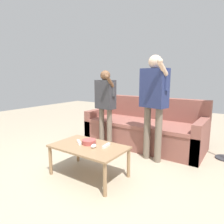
{
  "coord_description": "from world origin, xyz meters",
  "views": [
    {
      "loc": [
        1.68,
        -1.94,
        1.3
      ],
      "look_at": [
        0.08,
        0.42,
        0.79
      ],
      "focal_mm": 31.97,
      "sensor_mm": 36.0,
      "label": 1
    }
  ],
  "objects_px": {
    "player_left": "(105,100)",
    "game_remote_wand_far": "(106,146)",
    "snack_bowl": "(89,142)",
    "player_right": "(154,96)",
    "game_remote_wand_near": "(79,142)",
    "coffee_table": "(89,149)",
    "game_remote_nunchuk": "(94,146)",
    "couch": "(145,129)"
  },
  "relations": [
    {
      "from": "player_right",
      "to": "player_left",
      "type": "bearing_deg",
      "value": 178.44
    },
    {
      "from": "coffee_table",
      "to": "game_remote_wand_near",
      "type": "relative_size",
      "value": 6.4
    },
    {
      "from": "player_left",
      "to": "player_right",
      "type": "bearing_deg",
      "value": -1.56
    },
    {
      "from": "coffee_table",
      "to": "game_remote_wand_near",
      "type": "distance_m",
      "value": 0.18
    },
    {
      "from": "player_left",
      "to": "game_remote_wand_near",
      "type": "relative_size",
      "value": 9.32
    },
    {
      "from": "snack_bowl",
      "to": "game_remote_nunchuk",
      "type": "xyz_separation_m",
      "value": [
        0.14,
        -0.08,
        -0.01
      ]
    },
    {
      "from": "couch",
      "to": "game_remote_wand_near",
      "type": "xyz_separation_m",
      "value": [
        -0.24,
        -1.56,
        0.13
      ]
    },
    {
      "from": "game_remote_nunchuk",
      "to": "game_remote_wand_near",
      "type": "height_order",
      "value": "game_remote_nunchuk"
    },
    {
      "from": "player_left",
      "to": "game_remote_wand_far",
      "type": "xyz_separation_m",
      "value": [
        0.65,
        -0.87,
        -0.46
      ]
    },
    {
      "from": "couch",
      "to": "snack_bowl",
      "type": "height_order",
      "value": "couch"
    },
    {
      "from": "couch",
      "to": "snack_bowl",
      "type": "relative_size",
      "value": 11.75
    },
    {
      "from": "snack_bowl",
      "to": "player_right",
      "type": "bearing_deg",
      "value": 59.75
    },
    {
      "from": "snack_bowl",
      "to": "player_left",
      "type": "relative_size",
      "value": 0.13
    },
    {
      "from": "couch",
      "to": "player_right",
      "type": "xyz_separation_m",
      "value": [
        0.42,
        -0.61,
        0.71
      ]
    },
    {
      "from": "player_left",
      "to": "player_right",
      "type": "relative_size",
      "value": 0.87
    },
    {
      "from": "player_right",
      "to": "game_remote_wand_far",
      "type": "height_order",
      "value": "player_right"
    },
    {
      "from": "player_left",
      "to": "snack_bowl",
      "type": "bearing_deg",
      "value": -66.5
    },
    {
      "from": "coffee_table",
      "to": "player_right",
      "type": "relative_size",
      "value": 0.6
    },
    {
      "from": "couch",
      "to": "coffee_table",
      "type": "relative_size",
      "value": 2.26
    },
    {
      "from": "coffee_table",
      "to": "game_remote_wand_far",
      "type": "relative_size",
      "value": 5.97
    },
    {
      "from": "game_remote_wand_near",
      "to": "player_left",
      "type": "bearing_deg",
      "value": 105.3
    },
    {
      "from": "player_left",
      "to": "game_remote_wand_far",
      "type": "bearing_deg",
      "value": -53.43
    },
    {
      "from": "game_remote_nunchuk",
      "to": "game_remote_wand_far",
      "type": "xyz_separation_m",
      "value": [
        0.11,
        0.12,
        -0.01
      ]
    },
    {
      "from": "player_left",
      "to": "game_remote_wand_near",
      "type": "bearing_deg",
      "value": -74.7
    },
    {
      "from": "game_remote_wand_near",
      "to": "game_remote_wand_far",
      "type": "bearing_deg",
      "value": 14.38
    },
    {
      "from": "snack_bowl",
      "to": "player_left",
      "type": "height_order",
      "value": "player_left"
    },
    {
      "from": "coffee_table",
      "to": "snack_bowl",
      "type": "bearing_deg",
      "value": 124.92
    },
    {
      "from": "snack_bowl",
      "to": "player_right",
      "type": "xyz_separation_m",
      "value": [
        0.52,
        0.89,
        0.57
      ]
    },
    {
      "from": "couch",
      "to": "coffee_table",
      "type": "distance_m",
      "value": 1.57
    },
    {
      "from": "snack_bowl",
      "to": "game_remote_nunchuk",
      "type": "height_order",
      "value": "snack_bowl"
    },
    {
      "from": "game_remote_nunchuk",
      "to": "player_right",
      "type": "height_order",
      "value": "player_right"
    },
    {
      "from": "couch",
      "to": "coffee_table",
      "type": "xyz_separation_m",
      "value": [
        -0.07,
        -1.56,
        0.06
      ]
    },
    {
      "from": "game_remote_wand_near",
      "to": "coffee_table",
      "type": "bearing_deg",
      "value": -1.22
    },
    {
      "from": "player_left",
      "to": "game_remote_wand_far",
      "type": "height_order",
      "value": "player_left"
    },
    {
      "from": "game_remote_nunchuk",
      "to": "player_left",
      "type": "relative_size",
      "value": 0.06
    },
    {
      "from": "coffee_table",
      "to": "player_left",
      "type": "xyz_separation_m",
      "value": [
        -0.44,
        0.98,
        0.52
      ]
    },
    {
      "from": "couch",
      "to": "game_remote_wand_near",
      "type": "relative_size",
      "value": 14.48
    },
    {
      "from": "snack_bowl",
      "to": "player_left",
      "type": "distance_m",
      "value": 1.1
    },
    {
      "from": "snack_bowl",
      "to": "coffee_table",
      "type": "bearing_deg",
      "value": -55.08
    },
    {
      "from": "game_remote_wand_near",
      "to": "snack_bowl",
      "type": "bearing_deg",
      "value": 21.77
    },
    {
      "from": "coffee_table",
      "to": "player_right",
      "type": "distance_m",
      "value": 1.25
    },
    {
      "from": "game_remote_nunchuk",
      "to": "player_left",
      "type": "xyz_separation_m",
      "value": [
        -0.54,
        1.0,
        0.45
      ]
    }
  ]
}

